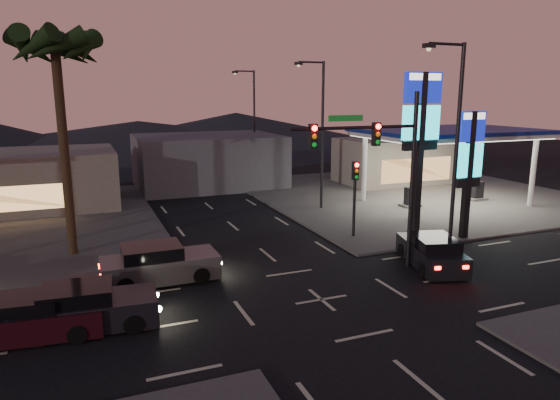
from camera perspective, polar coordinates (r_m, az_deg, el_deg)
name	(u,v)px	position (r m, az deg, el deg)	size (l,w,h in m)	color
ground	(321,300)	(19.95, 4.75, -11.29)	(140.00, 140.00, 0.00)	black
corner_lot_ne	(411,194)	(41.21, 14.70, 0.69)	(24.00, 24.00, 0.12)	#47443F
gas_station	(449,134)	(37.45, 18.77, 7.11)	(12.20, 8.20, 5.47)	silver
convenience_store	(396,161)	(46.06, 13.14, 4.38)	(10.00, 6.00, 4.00)	#726B5B
pylon_sign_tall	(421,123)	(27.60, 15.81, 8.49)	(2.20, 0.35, 9.00)	black
pylon_sign_short	(469,156)	(28.60, 20.83, 4.77)	(1.60, 0.35, 7.00)	black
traffic_signal_mast	(381,157)	(22.10, 11.42, 4.89)	(6.10, 0.39, 8.00)	black
pedestal_signal	(355,187)	(27.55, 8.57, 1.52)	(0.32, 0.39, 4.30)	black
streetlight_near	(453,145)	(23.10, 19.17, 5.99)	(2.14, 0.25, 10.00)	black
streetlight_mid	(320,127)	(33.95, 4.56, 8.33)	(2.14, 0.25, 10.00)	black
streetlight_far	(252,118)	(46.88, -3.19, 9.36)	(2.14, 0.25, 10.00)	black
palm_a	(56,60)	(25.87, -24.23, 14.43)	(4.41, 4.41, 10.86)	black
building_far_mid	(208,161)	(43.93, -8.23, 4.47)	(12.00, 9.00, 4.40)	#4C4C51
hill_right	(236,129)	(79.99, -5.05, 8.12)	(50.00, 50.00, 5.00)	black
hill_center	(139,135)	(76.99, -15.86, 7.19)	(60.00, 60.00, 4.00)	black
car_lane_a_front	(85,309)	(18.60, -21.35, -11.50)	(4.86, 2.29, 1.54)	black
car_lane_a_mid	(32,318)	(18.68, -26.45, -12.00)	(4.59, 2.27, 1.45)	black
car_lane_b_front	(158,264)	(22.07, -13.72, -7.16)	(5.02, 2.15, 1.63)	#4F4F51
suv_station	(432,252)	(24.30, 16.95, -5.71)	(3.09, 4.83, 1.50)	black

